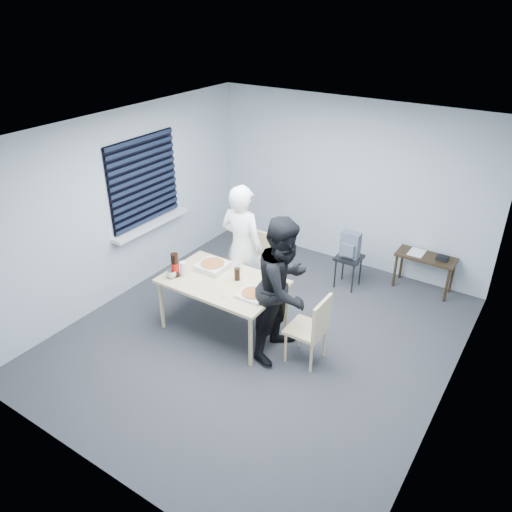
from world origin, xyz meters
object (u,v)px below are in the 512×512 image
Objects in this scene: backpack at (350,245)px; mug_b at (238,268)px; chair_far at (256,257)px; mug_a at (172,274)px; side_table at (426,261)px; dining_table at (223,285)px; soda_bottle at (175,266)px; person_black at (284,288)px; chair_right at (313,326)px; person_white at (242,248)px; stool at (349,263)px.

backpack is 1.79m from mug_b.
chair_far is 1.45m from mug_a.
dining_table is at bearing -127.89° from side_table.
chair_far is 2.32× the size of backpack.
mug_b is 0.80m from soda_bottle.
person_black is 2.58m from side_table.
side_table is 6.76× the size of mug_a.
mug_b is (-1.24, 0.26, 0.26)m from chair_right.
person_white reaches higher than mug_b.
person_black is 5.56× the size of soda_bottle.
stool is (0.05, 1.82, -0.50)m from person_black.
person_white reaches higher than soda_bottle.
backpack is at bearing -130.20° from person_white.
person_white is (-1.39, 0.59, 0.37)m from chair_right.
chair_right is 1.78× the size of stool.
person_white is at bearing -81.71° from chair_far.
dining_table is 0.68m from person_white.
person_black is at bearing -16.64° from mug_b.
mug_a is at bearing -105.40° from chair_far.
chair_far is 2.45m from side_table.
person_black is at bearing -91.44° from stool.
dining_table is 1.80× the size of side_table.
chair_right is 1.89m from mug_a.
chair_far is at bearing -131.10° from backpack.
person_white is 1.69m from stool.
backpack is at bearing 60.32° from mug_b.
mug_b is (0.22, -0.78, 0.26)m from chair_far.
person_white is (0.07, -0.45, 0.37)m from chair_far.
person_white is 1.00× the size of person_black.
soda_bottle is at bearing -171.27° from chair_right.
mug_b is (0.15, -0.33, -0.11)m from person_white.
chair_right is (1.46, -1.04, 0.00)m from chair_far.
person_white is at bearing 63.97° from soda_bottle.
stool is 1.30× the size of backpack.
chair_right is 8.90× the size of mug_b.
soda_bottle is (-0.56, -0.24, 0.21)m from dining_table.
backpack is (-0.35, 1.81, 0.17)m from chair_right.
soda_bottle reaches higher than backpack.
mug_a is (-0.44, -0.92, -0.11)m from person_white.
stool is at bearing 103.83° from backpack.
backpack is 2.61m from mug_a.
mug_a is at bearing -169.75° from chair_right.
side_table is 1.67× the size of stool.
chair_far is at bearing 100.73° from dining_table.
backpack reaches higher than mug_a.
chair_far is 2.79× the size of soda_bottle.
dining_table is at bearing 93.26° from person_black.
dining_table is at bearing -115.75° from stool.
mug_b reaches higher than side_table.
side_table is (2.06, 1.31, -0.04)m from chair_far.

